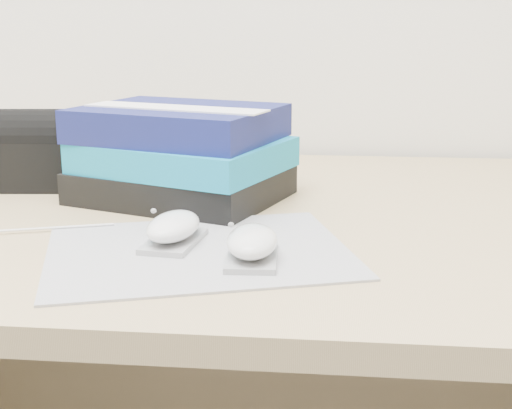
# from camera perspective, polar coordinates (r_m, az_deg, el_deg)

# --- Properties ---
(desk) EXTENTS (1.60, 0.80, 0.73)m
(desk) POSITION_cam_1_polar(r_m,az_deg,el_deg) (1.10, 4.87, -11.49)
(desk) COLOR tan
(desk) RESTS_ON ground
(mousepad) EXTENTS (0.39, 0.34, 0.00)m
(mousepad) POSITION_cam_1_polar(r_m,az_deg,el_deg) (0.79, -4.64, -3.73)
(mousepad) COLOR gray
(mousepad) RESTS_ON desk
(mouse_rear) EXTENTS (0.06, 0.10, 0.04)m
(mouse_rear) POSITION_cam_1_polar(r_m,az_deg,el_deg) (0.80, -6.62, -1.94)
(mouse_rear) COLOR #9D9C9F
(mouse_rear) RESTS_ON mousepad
(mouse_front) EXTENTS (0.06, 0.10, 0.04)m
(mouse_front) POSITION_cam_1_polar(r_m,az_deg,el_deg) (0.75, -0.32, -3.17)
(mouse_front) COLOR #979799
(mouse_front) RESTS_ON mousepad
(usb_cable) EXTENTS (0.22, 0.08, 0.00)m
(usb_cable) POSITION_cam_1_polar(r_m,az_deg,el_deg) (0.90, -18.73, -1.96)
(usb_cable) COLOR white
(usb_cable) RESTS_ON mousepad
(book_stack) EXTENTS (0.33, 0.29, 0.13)m
(book_stack) POSITION_cam_1_polar(r_m,az_deg,el_deg) (1.01, -5.98, 4.04)
(book_stack) COLOR black
(book_stack) RESTS_ON desk
(pouch) EXTENTS (0.14, 0.10, 0.12)m
(pouch) POSITION_cam_1_polar(r_m,az_deg,el_deg) (1.12, -17.66, 4.18)
(pouch) COLOR black
(pouch) RESTS_ON desk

